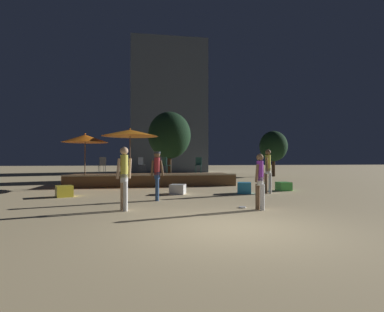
{
  "coord_description": "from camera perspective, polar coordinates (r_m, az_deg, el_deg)",
  "views": [
    {
      "loc": [
        -1.86,
        -6.26,
        1.49
      ],
      "look_at": [
        0.0,
        5.39,
        1.6
      ],
      "focal_mm": 28.0,
      "sensor_mm": 36.0,
      "label": 1
    }
  ],
  "objects": [
    {
      "name": "distant_building",
      "position": [
        34.67,
        -4.48,
        9.24
      ],
      "size": [
        8.36,
        4.33,
        14.73
      ],
      "color": "#4C5666",
      "rests_on": "ground"
    },
    {
      "name": "person_1",
      "position": [
        8.97,
        12.82,
        -4.48
      ],
      "size": [
        0.42,
        0.34,
        1.64
      ],
      "rotation": [
        0.0,
        0.0,
        2.21
      ],
      "color": "white",
      "rests_on": "ground"
    },
    {
      "name": "cube_seat_0",
      "position": [
        12.82,
        -23.16,
        -6.19
      ],
      "size": [
        0.78,
        0.78,
        0.44
      ],
      "rotation": [
        0.0,
        0.0,
        0.4
      ],
      "color": "yellow",
      "rests_on": "ground"
    },
    {
      "name": "bistro_chair_3",
      "position": [
        16.56,
        -5.05,
        -1.45
      ],
      "size": [
        0.47,
        0.47,
        0.9
      ],
      "rotation": [
        0.0,
        0.0,
        2.15
      ],
      "color": "#1E4C47",
      "rests_on": "wooden_deck"
    },
    {
      "name": "frisbee_disc",
      "position": [
        9.34,
        9.59,
        -9.6
      ],
      "size": [
        0.23,
        0.23,
        0.03
      ],
      "color": "white",
      "rests_on": "ground"
    },
    {
      "name": "background_tree_0",
      "position": [
        21.91,
        -4.31,
        3.95
      ],
      "size": [
        3.1,
        3.1,
        4.91
      ],
      "color": "#3D2B1C",
      "rests_on": "ground"
    },
    {
      "name": "bistro_chair_2",
      "position": [
        17.01,
        -16.7,
        -1.41
      ],
      "size": [
        0.45,
        0.45,
        0.9
      ],
      "rotation": [
        0.0,
        0.0,
        3.55
      ],
      "color": "#2D3338",
      "rests_on": "wooden_deck"
    },
    {
      "name": "patio_umbrella_0",
      "position": [
        16.23,
        -11.72,
        4.32
      ],
      "size": [
        2.97,
        2.97,
        3.12
      ],
      "color": "brown",
      "rests_on": "ground"
    },
    {
      "name": "bistro_chair_0",
      "position": [
        18.12,
        -9.65,
        -1.37
      ],
      "size": [
        0.47,
        0.47,
        0.9
      ],
      "rotation": [
        0.0,
        0.0,
        0.57
      ],
      "color": "#2D3338",
      "rests_on": "wooden_deck"
    },
    {
      "name": "bistro_chair_1",
      "position": [
        17.11,
        1.24,
        -1.42
      ],
      "size": [
        0.43,
        0.43,
        0.9
      ],
      "rotation": [
        0.0,
        0.0,
        5.96
      ],
      "color": "#1E4C47",
      "rests_on": "wooden_deck"
    },
    {
      "name": "cube_seat_1",
      "position": [
        13.13,
        9.92,
        -6.01
      ],
      "size": [
        0.72,
        0.72,
        0.47
      ],
      "rotation": [
        0.0,
        0.0,
        -0.33
      ],
      "color": "#2D9EDB",
      "rests_on": "ground"
    },
    {
      "name": "ground_plane",
      "position": [
        6.7,
        7.47,
        -13.39
      ],
      "size": [
        120.0,
        120.0,
        0.0
      ],
      "primitive_type": "plane",
      "color": "#D1B784"
    },
    {
      "name": "patio_umbrella_1",
      "position": [
        16.12,
        -19.7,
        3.14
      ],
      "size": [
        2.26,
        2.26,
        2.79
      ],
      "color": "brown",
      "rests_on": "ground"
    },
    {
      "name": "cube_seat_3",
      "position": [
        14.72,
        17.06,
        -5.54
      ],
      "size": [
        0.63,
        0.63,
        0.4
      ],
      "rotation": [
        0.0,
        0.0,
        0.09
      ],
      "color": "#4CC651",
      "rests_on": "ground"
    },
    {
      "name": "cube_seat_2",
      "position": [
        12.75,
        -2.74,
        -6.33
      ],
      "size": [
        0.78,
        0.78,
        0.4
      ],
      "rotation": [
        0.0,
        0.0,
        -0.33
      ],
      "color": "white",
      "rests_on": "ground"
    },
    {
      "name": "wooden_deck",
      "position": [
        17.28,
        -7.65,
        -4.47
      ],
      "size": [
        9.07,
        2.94,
        0.68
      ],
      "color": "brown",
      "rests_on": "ground"
    },
    {
      "name": "person_2",
      "position": [
        13.29,
        14.27,
        -2.34
      ],
      "size": [
        0.38,
        0.47,
        1.9
      ],
      "rotation": [
        0.0,
        0.0,
        2.5
      ],
      "color": "white",
      "rests_on": "ground"
    },
    {
      "name": "background_tree_1",
      "position": [
        26.16,
        15.25,
        1.79
      ],
      "size": [
        2.33,
        2.33,
        3.83
      ],
      "color": "#3D2B1C",
      "rests_on": "ground"
    },
    {
      "name": "person_3",
      "position": [
        8.83,
        -12.81,
        -3.57
      ],
      "size": [
        0.46,
        0.31,
        1.84
      ],
      "rotation": [
        0.0,
        0.0,
        2.09
      ],
      "color": "white",
      "rests_on": "ground"
    },
    {
      "name": "person_0",
      "position": [
        10.76,
        -6.67,
        -3.16
      ],
      "size": [
        0.49,
        0.3,
        1.76
      ],
      "rotation": [
        0.0,
        0.0,
        1.56
      ],
      "color": "#2D4C7F",
      "rests_on": "ground"
    }
  ]
}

